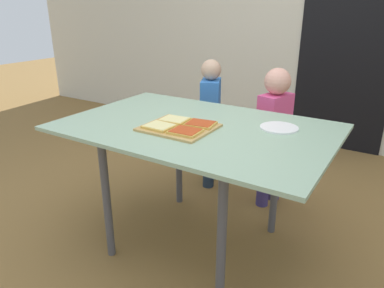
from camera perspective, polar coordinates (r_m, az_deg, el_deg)
ground_plane at (r=2.36m, az=0.52°, el=-15.28°), size 16.00×16.00×0.00m
house_door at (r=3.87m, az=23.38°, el=13.54°), size 0.90×0.02×2.00m
dining_table at (r=2.02m, az=0.59°, el=0.92°), size 1.49×0.98×0.78m
cutting_board at (r=1.95m, az=-2.11°, el=2.66°), size 0.37×0.33×0.01m
pizza_slice_near_right at (r=1.84m, az=-1.05°, el=2.03°), size 0.16×0.14×0.02m
pizza_slice_far_right at (r=1.96m, az=1.36°, el=3.24°), size 0.17×0.15×0.02m
pizza_slice_far_left at (r=2.03m, az=-2.83°, el=3.86°), size 0.16×0.14×0.02m
pizza_slice_near_left at (r=1.93m, az=-5.22°, el=2.83°), size 0.16×0.14×0.02m
plate_white_right at (r=2.00m, az=13.70°, el=2.54°), size 0.21×0.21×0.01m
child_left at (r=2.85m, az=2.93°, el=4.39°), size 0.22×0.28×1.03m
child_right at (r=2.60m, az=12.87°, el=2.52°), size 0.20×0.27×1.02m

